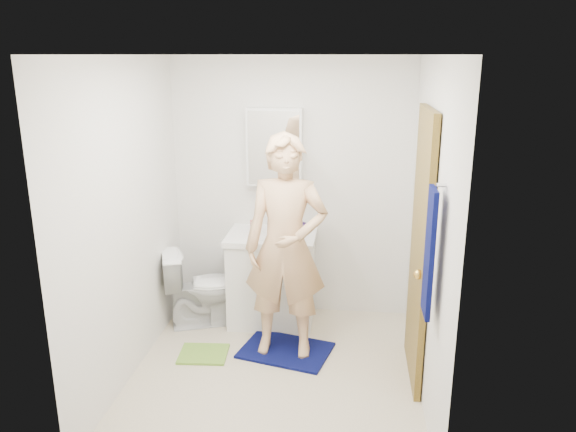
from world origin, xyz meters
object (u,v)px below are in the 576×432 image
object	(u,v)px
towel	(429,253)
vanity_cabinet	(272,280)
toilet	(203,287)
man	(286,247)
toothbrush_cup	(301,228)
soap_dispenser	(255,224)
medicine_cabinet	(274,147)

from	to	relation	value
towel	vanity_cabinet	bearing A→B (deg)	128.47
toilet	man	world-z (taller)	man
man	toothbrush_cup	bearing A→B (deg)	85.83
man	towel	bearing A→B (deg)	-41.73
vanity_cabinet	toilet	world-z (taller)	vanity_cabinet
soap_dispenser	vanity_cabinet	bearing A→B (deg)	7.36
soap_dispenser	toilet	bearing A→B (deg)	-166.90
medicine_cabinet	toilet	xyz separation A→B (m)	(-0.62, -0.35, -1.24)
towel	toothbrush_cup	world-z (taller)	towel
vanity_cabinet	toilet	bearing A→B (deg)	-168.24
man	toilet	bearing A→B (deg)	152.51
towel	soap_dispenser	distance (m)	2.00
soap_dispenser	man	size ratio (longest dim) A/B	0.10
medicine_cabinet	toothbrush_cup	world-z (taller)	medicine_cabinet
vanity_cabinet	man	world-z (taller)	man
vanity_cabinet	towel	size ratio (longest dim) A/B	1.00
medicine_cabinet	towel	distance (m)	2.11
toilet	toothbrush_cup	distance (m)	1.05
towel	toilet	xyz separation A→B (m)	(-1.80, 1.36, -0.89)
soap_dispenser	man	world-z (taller)	man
medicine_cabinet	toothbrush_cup	xyz separation A→B (m)	(0.26, -0.15, -0.71)
toilet	toothbrush_cup	size ratio (longest dim) A/B	6.52
towel	toilet	distance (m)	2.42
toothbrush_cup	man	bearing A→B (deg)	-95.34
vanity_cabinet	toothbrush_cup	size ratio (longest dim) A/B	7.30
towel	man	xyz separation A→B (m)	(-0.98, 0.91, -0.32)
medicine_cabinet	toothbrush_cup	distance (m)	0.77
vanity_cabinet	soap_dispenser	bearing A→B (deg)	-172.64
toothbrush_cup	towel	bearing A→B (deg)	-59.54
toothbrush_cup	man	xyz separation A→B (m)	(-0.06, -0.65, 0.04)
vanity_cabinet	soap_dispenser	xyz separation A→B (m)	(-0.15, -0.02, 0.54)
toilet	soap_dispenser	bearing A→B (deg)	-96.78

